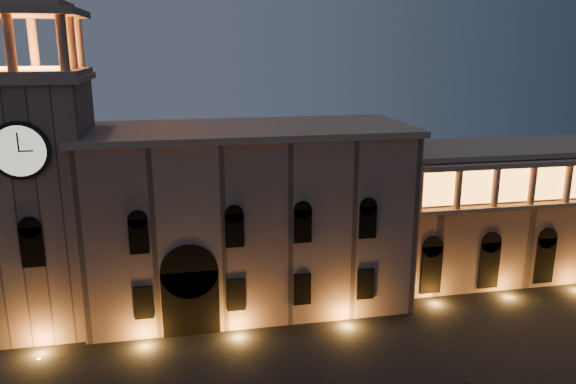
{
  "coord_description": "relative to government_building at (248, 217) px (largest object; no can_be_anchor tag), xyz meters",
  "views": [
    {
      "loc": [
        -8.41,
        -29.8,
        25.02
      ],
      "look_at": [
        0.7,
        16.0,
        12.68
      ],
      "focal_mm": 35.0,
      "sensor_mm": 36.0,
      "label": 1
    }
  ],
  "objects": [
    {
      "name": "colonnade_wing",
      "position": [
        34.08,
        1.99,
        -1.44
      ],
      "size": [
        40.6,
        11.5,
        14.5
      ],
      "color": "#826153",
      "rests_on": "ground"
    },
    {
      "name": "clock_tower",
      "position": [
        -18.42,
        -0.95,
        3.73
      ],
      "size": [
        9.8,
        9.8,
        32.4
      ],
      "color": "#876658",
      "rests_on": "ground"
    },
    {
      "name": "government_building",
      "position": [
        0.0,
        0.0,
        0.0
      ],
      "size": [
        30.8,
        12.8,
        17.6
      ],
      "color": "#876658",
      "rests_on": "ground"
    }
  ]
}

